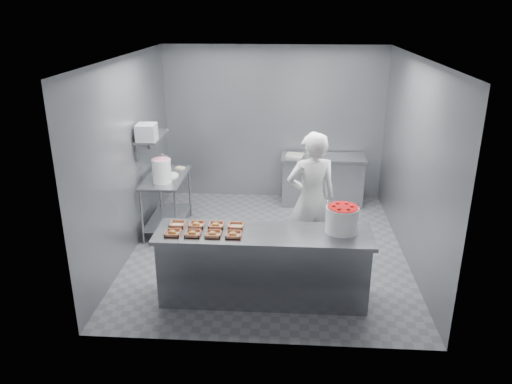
{
  "coord_description": "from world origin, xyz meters",
  "views": [
    {
      "loc": [
        0.27,
        -6.73,
        3.44
      ],
      "look_at": [
        -0.17,
        -0.2,
        0.98
      ],
      "focal_mm": 35.0,
      "sensor_mm": 36.0,
      "label": 1
    }
  ],
  "objects_px": {
    "back_counter": "(322,180)",
    "tray_0": "(173,233)",
    "tray_4": "(177,224)",
    "tray_5": "(197,224)",
    "strawberry_tub": "(342,218)",
    "glaze_bucket": "(162,170)",
    "tray_7": "(236,226)",
    "tray_3": "(233,234)",
    "appliance": "(146,132)",
    "worker": "(311,199)",
    "tray_6": "(216,225)",
    "service_counter": "(263,266)",
    "tray_2": "(213,234)",
    "prep_table": "(167,195)",
    "tray_1": "(193,233)"
  },
  "relations": [
    {
      "from": "tray_0",
      "to": "tray_6",
      "type": "height_order",
      "value": "same"
    },
    {
      "from": "service_counter",
      "to": "tray_0",
      "type": "bearing_deg",
      "value": -173.25
    },
    {
      "from": "tray_2",
      "to": "worker",
      "type": "bearing_deg",
      "value": 43.49
    },
    {
      "from": "prep_table",
      "to": "strawberry_tub",
      "type": "bearing_deg",
      "value": -35.79
    },
    {
      "from": "tray_6",
      "to": "glaze_bucket",
      "type": "height_order",
      "value": "glaze_bucket"
    },
    {
      "from": "tray_2",
      "to": "tray_7",
      "type": "xyz_separation_m",
      "value": [
        0.24,
        0.25,
        -0.0
      ]
    },
    {
      "from": "service_counter",
      "to": "tray_0",
      "type": "xyz_separation_m",
      "value": [
        -1.07,
        -0.13,
        0.47
      ]
    },
    {
      "from": "tray_6",
      "to": "appliance",
      "type": "relative_size",
      "value": 0.59
    },
    {
      "from": "service_counter",
      "to": "glaze_bucket",
      "type": "height_order",
      "value": "glaze_bucket"
    },
    {
      "from": "appliance",
      "to": "tray_6",
      "type": "bearing_deg",
      "value": -54.87
    },
    {
      "from": "tray_2",
      "to": "tray_3",
      "type": "height_order",
      "value": "same"
    },
    {
      "from": "tray_7",
      "to": "worker",
      "type": "relative_size",
      "value": 0.1
    },
    {
      "from": "tray_1",
      "to": "tray_5",
      "type": "height_order",
      "value": "same"
    },
    {
      "from": "back_counter",
      "to": "tray_3",
      "type": "bearing_deg",
      "value": -110.28
    },
    {
      "from": "tray_4",
      "to": "tray_2",
      "type": "bearing_deg",
      "value": -27.92
    },
    {
      "from": "prep_table",
      "to": "tray_4",
      "type": "distance_m",
      "value": 1.94
    },
    {
      "from": "back_counter",
      "to": "tray_5",
      "type": "distance_m",
      "value": 3.6
    },
    {
      "from": "prep_table",
      "to": "tray_4",
      "type": "xyz_separation_m",
      "value": [
        0.59,
        -1.82,
        0.33
      ]
    },
    {
      "from": "worker",
      "to": "tray_5",
      "type": "bearing_deg",
      "value": 16.61
    },
    {
      "from": "tray_6",
      "to": "glaze_bucket",
      "type": "xyz_separation_m",
      "value": [
        -1.05,
        1.57,
        0.17
      ]
    },
    {
      "from": "tray_4",
      "to": "glaze_bucket",
      "type": "xyz_separation_m",
      "value": [
        -0.57,
        1.57,
        0.17
      ]
    },
    {
      "from": "back_counter",
      "to": "strawberry_tub",
      "type": "distance_m",
      "value": 3.22
    },
    {
      "from": "tray_2",
      "to": "worker",
      "type": "relative_size",
      "value": 0.1
    },
    {
      "from": "tray_0",
      "to": "tray_1",
      "type": "relative_size",
      "value": 1.0
    },
    {
      "from": "tray_0",
      "to": "tray_7",
      "type": "relative_size",
      "value": 1.0
    },
    {
      "from": "worker",
      "to": "prep_table",
      "type": "bearing_deg",
      "value": -37.76
    },
    {
      "from": "tray_4",
      "to": "tray_6",
      "type": "distance_m",
      "value": 0.48
    },
    {
      "from": "worker",
      "to": "strawberry_tub",
      "type": "xyz_separation_m",
      "value": [
        0.33,
        -0.91,
        0.12
      ]
    },
    {
      "from": "strawberry_tub",
      "to": "glaze_bucket",
      "type": "relative_size",
      "value": 0.88
    },
    {
      "from": "tray_3",
      "to": "appliance",
      "type": "distance_m",
      "value": 2.45
    },
    {
      "from": "tray_1",
      "to": "tray_3",
      "type": "bearing_deg",
      "value": 0.0
    },
    {
      "from": "strawberry_tub",
      "to": "tray_0",
      "type": "bearing_deg",
      "value": -173.71
    },
    {
      "from": "tray_4",
      "to": "prep_table",
      "type": "bearing_deg",
      "value": 107.8
    },
    {
      "from": "strawberry_tub",
      "to": "appliance",
      "type": "bearing_deg",
      "value": 149.97
    },
    {
      "from": "service_counter",
      "to": "tray_3",
      "type": "bearing_deg",
      "value": -160.02
    },
    {
      "from": "tray_6",
      "to": "worker",
      "type": "height_order",
      "value": "worker"
    },
    {
      "from": "tray_7",
      "to": "strawberry_tub",
      "type": "height_order",
      "value": "strawberry_tub"
    },
    {
      "from": "service_counter",
      "to": "prep_table",
      "type": "bearing_deg",
      "value": 130.24
    },
    {
      "from": "tray_4",
      "to": "tray_7",
      "type": "distance_m",
      "value": 0.72
    },
    {
      "from": "tray_0",
      "to": "strawberry_tub",
      "type": "bearing_deg",
      "value": 6.29
    },
    {
      "from": "back_counter",
      "to": "tray_3",
      "type": "height_order",
      "value": "tray_3"
    },
    {
      "from": "tray_4",
      "to": "tray_5",
      "type": "bearing_deg",
      "value": -0.0
    },
    {
      "from": "worker",
      "to": "strawberry_tub",
      "type": "relative_size",
      "value": 4.88
    },
    {
      "from": "service_counter",
      "to": "tray_7",
      "type": "height_order",
      "value": "tray_7"
    },
    {
      "from": "tray_4",
      "to": "tray_7",
      "type": "relative_size",
      "value": 1.0
    },
    {
      "from": "back_counter",
      "to": "tray_0",
      "type": "distance_m",
      "value": 3.94
    },
    {
      "from": "service_counter",
      "to": "tray_4",
      "type": "height_order",
      "value": "tray_4"
    },
    {
      "from": "tray_4",
      "to": "glaze_bucket",
      "type": "relative_size",
      "value": 0.42
    },
    {
      "from": "tray_0",
      "to": "tray_4",
      "type": "bearing_deg",
      "value": 89.31
    },
    {
      "from": "tray_1",
      "to": "tray_7",
      "type": "bearing_deg",
      "value": 27.63
    }
  ]
}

